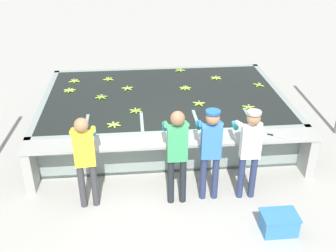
{
  "coord_description": "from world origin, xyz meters",
  "views": [
    {
      "loc": [
        -0.65,
        -5.63,
        4.27
      ],
      "look_at": [
        0.0,
        1.2,
        0.59
      ],
      "focal_mm": 42.0,
      "sensor_mm": 36.0,
      "label": 1
    }
  ],
  "objects_px": {
    "banana_bunch_floating_0": "(216,78)",
    "banana_bunch_floating_8": "(108,79)",
    "crate": "(279,223)",
    "knife_0": "(274,135)",
    "worker_0": "(85,155)",
    "banana_bunch_floating_7": "(199,103)",
    "banana_bunch_floating_12": "(136,111)",
    "banana_bunch_floating_11": "(101,97)",
    "worker_1": "(177,149)",
    "banana_bunch_floating_10": "(74,81)",
    "banana_bunch_floating_6": "(128,88)",
    "banana_bunch_floating_5": "(180,70)",
    "banana_bunch_floating_9": "(185,88)",
    "banana_bunch_floating_4": "(259,85)",
    "banana_bunch_floating_2": "(114,125)",
    "worker_2": "(211,146)",
    "banana_bunch_floating_3": "(249,107)",
    "worker_3": "(250,146)",
    "banana_bunch_floating_1": "(69,90)"
  },
  "relations": [
    {
      "from": "worker_0",
      "to": "banana_bunch_floating_3",
      "type": "distance_m",
      "value": 3.54
    },
    {
      "from": "banana_bunch_floating_3",
      "to": "banana_bunch_floating_8",
      "type": "relative_size",
      "value": 1.0
    },
    {
      "from": "banana_bunch_floating_0",
      "to": "banana_bunch_floating_8",
      "type": "relative_size",
      "value": 1.02
    },
    {
      "from": "worker_1",
      "to": "worker_2",
      "type": "distance_m",
      "value": 0.55
    },
    {
      "from": "banana_bunch_floating_4",
      "to": "banana_bunch_floating_12",
      "type": "height_order",
      "value": "same"
    },
    {
      "from": "worker_1",
      "to": "banana_bunch_floating_5",
      "type": "distance_m",
      "value": 4.04
    },
    {
      "from": "banana_bunch_floating_9",
      "to": "knife_0",
      "type": "height_order",
      "value": "banana_bunch_floating_9"
    },
    {
      "from": "banana_bunch_floating_4",
      "to": "knife_0",
      "type": "xyz_separation_m",
      "value": [
        -0.42,
        -2.3,
        -0.01
      ]
    },
    {
      "from": "banana_bunch_floating_7",
      "to": "banana_bunch_floating_8",
      "type": "height_order",
      "value": "same"
    },
    {
      "from": "banana_bunch_floating_10",
      "to": "banana_bunch_floating_0",
      "type": "bearing_deg",
      "value": -2.0
    },
    {
      "from": "banana_bunch_floating_1",
      "to": "banana_bunch_floating_10",
      "type": "bearing_deg",
      "value": 85.37
    },
    {
      "from": "banana_bunch_floating_7",
      "to": "worker_2",
      "type": "bearing_deg",
      "value": -93.96
    },
    {
      "from": "worker_3",
      "to": "banana_bunch_floating_7",
      "type": "height_order",
      "value": "worker_3"
    },
    {
      "from": "worker_1",
      "to": "knife_0",
      "type": "xyz_separation_m",
      "value": [
        1.79,
        0.56,
        -0.17
      ]
    },
    {
      "from": "banana_bunch_floating_11",
      "to": "banana_bunch_floating_10",
      "type": "bearing_deg",
      "value": 124.34
    },
    {
      "from": "banana_bunch_floating_10",
      "to": "knife_0",
      "type": "height_order",
      "value": "banana_bunch_floating_10"
    },
    {
      "from": "banana_bunch_floating_7",
      "to": "knife_0",
      "type": "distance_m",
      "value": 1.82
    },
    {
      "from": "banana_bunch_floating_10",
      "to": "banana_bunch_floating_4",
      "type": "bearing_deg",
      "value": -8.7
    },
    {
      "from": "banana_bunch_floating_7",
      "to": "banana_bunch_floating_12",
      "type": "xyz_separation_m",
      "value": [
        -1.31,
        -0.22,
        -0.0
      ]
    },
    {
      "from": "banana_bunch_floating_10",
      "to": "banana_bunch_floating_6",
      "type": "bearing_deg",
      "value": -24.27
    },
    {
      "from": "banana_bunch_floating_6",
      "to": "banana_bunch_floating_11",
      "type": "relative_size",
      "value": 0.98
    },
    {
      "from": "worker_1",
      "to": "banana_bunch_floating_3",
      "type": "xyz_separation_m",
      "value": [
        1.66,
        1.73,
        -0.16
      ]
    },
    {
      "from": "banana_bunch_floating_7",
      "to": "banana_bunch_floating_9",
      "type": "height_order",
      "value": "same"
    },
    {
      "from": "knife_0",
      "to": "crate",
      "type": "bearing_deg",
      "value": -102.95
    },
    {
      "from": "worker_1",
      "to": "banana_bunch_floating_4",
      "type": "xyz_separation_m",
      "value": [
        2.21,
        2.87,
        -0.16
      ]
    },
    {
      "from": "banana_bunch_floating_6",
      "to": "banana_bunch_floating_9",
      "type": "distance_m",
      "value": 1.3
    },
    {
      "from": "worker_1",
      "to": "banana_bunch_floating_5",
      "type": "height_order",
      "value": "worker_1"
    },
    {
      "from": "banana_bunch_floating_1",
      "to": "banana_bunch_floating_12",
      "type": "height_order",
      "value": "same"
    },
    {
      "from": "banana_bunch_floating_5",
      "to": "banana_bunch_floating_7",
      "type": "xyz_separation_m",
      "value": [
        0.15,
        -2.0,
        0.0
      ]
    },
    {
      "from": "worker_0",
      "to": "banana_bunch_floating_3",
      "type": "height_order",
      "value": "worker_0"
    },
    {
      "from": "worker_3",
      "to": "banana_bunch_floating_2",
      "type": "distance_m",
      "value": 2.53
    },
    {
      "from": "banana_bunch_floating_8",
      "to": "worker_0",
      "type": "bearing_deg",
      "value": -93.63
    },
    {
      "from": "banana_bunch_floating_1",
      "to": "knife_0",
      "type": "height_order",
      "value": "banana_bunch_floating_1"
    },
    {
      "from": "banana_bunch_floating_9",
      "to": "banana_bunch_floating_12",
      "type": "distance_m",
      "value": 1.56
    },
    {
      "from": "banana_bunch_floating_6",
      "to": "banana_bunch_floating_12",
      "type": "relative_size",
      "value": 0.98
    },
    {
      "from": "banana_bunch_floating_10",
      "to": "banana_bunch_floating_11",
      "type": "relative_size",
      "value": 0.99
    },
    {
      "from": "banana_bunch_floating_2",
      "to": "banana_bunch_floating_10",
      "type": "height_order",
      "value": "same"
    },
    {
      "from": "crate",
      "to": "knife_0",
      "type": "bearing_deg",
      "value": 77.05
    },
    {
      "from": "banana_bunch_floating_3",
      "to": "banana_bunch_floating_12",
      "type": "relative_size",
      "value": 0.98
    },
    {
      "from": "worker_3",
      "to": "banana_bunch_floating_0",
      "type": "bearing_deg",
      "value": 87.58
    },
    {
      "from": "banana_bunch_floating_2",
      "to": "crate",
      "type": "relative_size",
      "value": 0.51
    },
    {
      "from": "banana_bunch_floating_11",
      "to": "worker_1",
      "type": "bearing_deg",
      "value": -62.02
    },
    {
      "from": "banana_bunch_floating_5",
      "to": "banana_bunch_floating_2",
      "type": "bearing_deg",
      "value": -119.57
    },
    {
      "from": "worker_2",
      "to": "banana_bunch_floating_0",
      "type": "relative_size",
      "value": 5.86
    },
    {
      "from": "banana_bunch_floating_2",
      "to": "banana_bunch_floating_5",
      "type": "relative_size",
      "value": 1.02
    },
    {
      "from": "worker_3",
      "to": "banana_bunch_floating_8",
      "type": "xyz_separation_m",
      "value": [
        -2.41,
        3.53,
        -0.13
      ]
    },
    {
      "from": "worker_1",
      "to": "worker_3",
      "type": "distance_m",
      "value": 1.19
    },
    {
      "from": "worker_0",
      "to": "banana_bunch_floating_10",
      "type": "height_order",
      "value": "worker_0"
    },
    {
      "from": "banana_bunch_floating_4",
      "to": "banana_bunch_floating_5",
      "type": "relative_size",
      "value": 0.87
    },
    {
      "from": "worker_2",
      "to": "banana_bunch_floating_1",
      "type": "distance_m",
      "value": 3.91
    }
  ]
}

